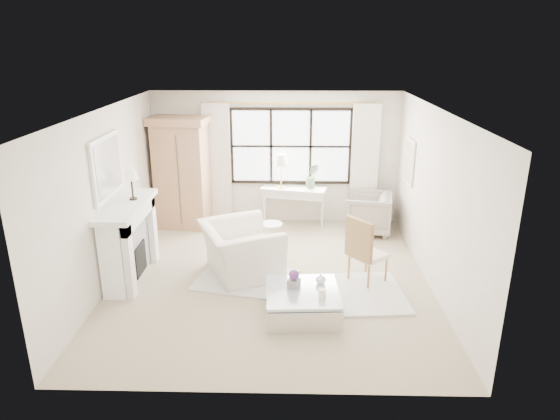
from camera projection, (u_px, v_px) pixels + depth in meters
The scene contains 32 objects.
floor at pixel (271, 278), 8.06m from camera, with size 5.50×5.50×0.00m, color tan.
ceiling at pixel (270, 110), 7.17m from camera, with size 5.50×5.50×0.00m, color white.
wall_back at pixel (276, 158), 10.21m from camera, with size 5.00×5.00×0.00m, color silver.
wall_front at pixel (259, 283), 5.02m from camera, with size 5.00×5.00×0.00m, color beige.
wall_left at pixel (108, 198), 7.67m from camera, with size 5.50×5.50×0.00m, color beige.
wall_right at pixel (435, 200), 7.56m from camera, with size 5.50×5.50×0.00m, color silver.
window_pane at pixel (291, 146), 10.11m from camera, with size 2.40×0.02×1.50m, color silver.
window_frame at pixel (291, 146), 10.10m from camera, with size 2.50×0.04×1.50m, color black, non-canonical shape.
curtain_rod at pixel (291, 103), 9.76m from camera, with size 0.04×0.04×3.30m, color #B5883E.
curtain_left at pixel (217, 164), 10.18m from camera, with size 0.55×0.10×2.47m, color beige.
curtain_right at pixel (364, 165), 10.11m from camera, with size 0.55×0.10×2.47m, color white.
fireplace at pixel (127, 240), 7.90m from camera, with size 0.58×1.66×1.26m.
mirror_frame at pixel (107, 167), 7.51m from camera, with size 0.05×1.15×0.95m, color white.
mirror_glass at pixel (109, 167), 7.51m from camera, with size 0.02×1.00×0.80m, color silver.
art_frame at pixel (409, 161), 9.10m from camera, with size 0.04×0.62×0.82m, color white.
art_canvas at pixel (408, 161), 9.10m from camera, with size 0.01×0.52×0.72m, color beige.
mantel_lamp at pixel (131, 175), 7.76m from camera, with size 0.22×0.22×0.51m.
armoire at pixel (182, 172), 9.94m from camera, with size 1.20×0.84×2.24m.
console_table at pixel (293, 206), 10.25m from camera, with size 1.37×0.71×0.80m.
console_lamp at pixel (281, 161), 9.95m from camera, with size 0.28×0.28×0.69m.
orchid_plant at pixel (312, 176), 10.03m from camera, with size 0.28×0.23×0.51m, color #617D53.
side_table at pixel (272, 233), 9.06m from camera, with size 0.40×0.40×0.51m.
rug_left at pixel (246, 280), 7.98m from camera, with size 1.55×1.09×0.03m, color silver.
rug_right at pixel (344, 294), 7.54m from camera, with size 1.79×1.34×0.03m, color silver.
club_armchair at pixel (241, 250), 8.09m from camera, with size 1.29×1.13×0.84m, color white.
wingback_chair at pixel (368, 213), 9.87m from camera, with size 0.85×0.87×0.80m, color #A29789.
french_chair at pixel (367, 264), 7.85m from camera, with size 0.68×0.68×1.08m.
coffee_table at pixel (302, 303), 6.95m from camera, with size 1.05×1.05×0.38m.
planter_box at pixel (294, 283), 6.96m from camera, with size 0.16×0.16×0.12m, color gray.
planter_flowers at pixel (294, 275), 6.91m from camera, with size 0.15×0.15×0.15m, color #632F77.
pillar_candle at pixel (322, 293), 6.68m from camera, with size 0.10×0.10×0.12m, color white.
coffee_vase at pixel (321, 279), 7.05m from camera, with size 0.15×0.15×0.15m, color silver.
Camera 1 is at (0.33, -7.25, 3.68)m, focal length 32.00 mm.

